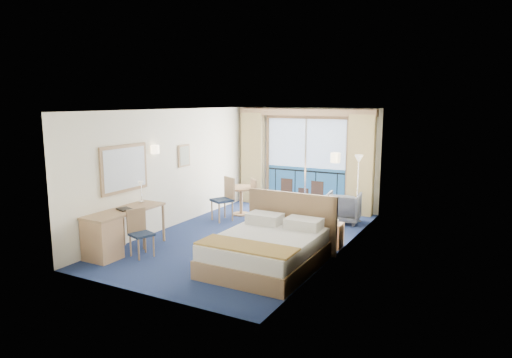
{
  "coord_description": "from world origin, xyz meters",
  "views": [
    {
      "loc": [
        4.58,
        -8.17,
        2.89
      ],
      "look_at": [
        0.09,
        0.2,
        1.25
      ],
      "focal_mm": 32.0,
      "sensor_mm": 36.0,
      "label": 1
    }
  ],
  "objects_px": {
    "round_table": "(241,194)",
    "bed": "(268,249)",
    "nightstand": "(332,235)",
    "floor_lamp": "(358,171)",
    "armchair": "(343,207)",
    "desk": "(107,234)",
    "table_chair_a": "(258,196)",
    "desk_chair": "(139,230)",
    "table_chair_b": "(225,196)"
  },
  "relations": [
    {
      "from": "desk",
      "to": "nightstand",
      "type": "bearing_deg",
      "value": 36.24
    },
    {
      "from": "bed",
      "to": "desk_chair",
      "type": "relative_size",
      "value": 2.45
    },
    {
      "from": "nightstand",
      "to": "round_table",
      "type": "height_order",
      "value": "round_table"
    },
    {
      "from": "table_chair_a",
      "to": "nightstand",
      "type": "bearing_deg",
      "value": -164.82
    },
    {
      "from": "desk",
      "to": "table_chair_a",
      "type": "relative_size",
      "value": 1.79
    },
    {
      "from": "round_table",
      "to": "table_chair_b",
      "type": "xyz_separation_m",
      "value": [
        -0.07,
        -0.64,
        0.05
      ]
    },
    {
      "from": "floor_lamp",
      "to": "round_table",
      "type": "bearing_deg",
      "value": -166.28
    },
    {
      "from": "armchair",
      "to": "desk_chair",
      "type": "relative_size",
      "value": 0.89
    },
    {
      "from": "floor_lamp",
      "to": "table_chair_a",
      "type": "xyz_separation_m",
      "value": [
        -2.32,
        -0.7,
        -0.68
      ]
    },
    {
      "from": "nightstand",
      "to": "table_chair_a",
      "type": "distance_m",
      "value": 2.82
    },
    {
      "from": "bed",
      "to": "table_chair_b",
      "type": "height_order",
      "value": "bed"
    },
    {
      "from": "round_table",
      "to": "table_chair_b",
      "type": "bearing_deg",
      "value": -96.21
    },
    {
      "from": "bed",
      "to": "round_table",
      "type": "xyz_separation_m",
      "value": [
        -2.27,
        2.98,
        0.22
      ]
    },
    {
      "from": "table_chair_b",
      "to": "table_chair_a",
      "type": "bearing_deg",
      "value": 75.97
    },
    {
      "from": "floor_lamp",
      "to": "desk_chair",
      "type": "xyz_separation_m",
      "value": [
        -2.93,
        -4.3,
        -0.73
      ]
    },
    {
      "from": "desk",
      "to": "table_chair_a",
      "type": "distance_m",
      "value": 4.09
    },
    {
      "from": "floor_lamp",
      "to": "desk_chair",
      "type": "height_order",
      "value": "floor_lamp"
    },
    {
      "from": "round_table",
      "to": "table_chair_a",
      "type": "height_order",
      "value": "table_chair_a"
    },
    {
      "from": "round_table",
      "to": "nightstand",
      "type": "bearing_deg",
      "value": -25.82
    },
    {
      "from": "armchair",
      "to": "floor_lamp",
      "type": "bearing_deg",
      "value": -158.14
    },
    {
      "from": "nightstand",
      "to": "desk",
      "type": "distance_m",
      "value": 4.33
    },
    {
      "from": "table_chair_b",
      "to": "bed",
      "type": "bearing_deg",
      "value": -16.96
    },
    {
      "from": "nightstand",
      "to": "table_chair_a",
      "type": "relative_size",
      "value": 0.5
    },
    {
      "from": "bed",
      "to": "nightstand",
      "type": "relative_size",
      "value": 4.46
    },
    {
      "from": "table_chair_a",
      "to": "desk",
      "type": "bearing_deg",
      "value": 120.14
    },
    {
      "from": "desk",
      "to": "desk_chair",
      "type": "height_order",
      "value": "desk_chair"
    },
    {
      "from": "armchair",
      "to": "desk_chair",
      "type": "xyz_separation_m",
      "value": [
        -2.64,
        -4.14,
        0.14
      ]
    },
    {
      "from": "floor_lamp",
      "to": "table_chair_a",
      "type": "height_order",
      "value": "floor_lamp"
    },
    {
      "from": "floor_lamp",
      "to": "table_chair_a",
      "type": "bearing_deg",
      "value": -163.14
    },
    {
      "from": "desk_chair",
      "to": "table_chair_b",
      "type": "xyz_separation_m",
      "value": [
        0.04,
        2.97,
        0.09
      ]
    },
    {
      "from": "nightstand",
      "to": "bed",
      "type": "bearing_deg",
      "value": -112.54
    },
    {
      "from": "round_table",
      "to": "table_chair_a",
      "type": "relative_size",
      "value": 0.83
    },
    {
      "from": "table_chair_b",
      "to": "desk",
      "type": "bearing_deg",
      "value": -70.41
    },
    {
      "from": "round_table",
      "to": "table_chair_b",
      "type": "relative_size",
      "value": 0.76
    },
    {
      "from": "armchair",
      "to": "table_chair_a",
      "type": "relative_size",
      "value": 0.81
    },
    {
      "from": "armchair",
      "to": "desk_chair",
      "type": "distance_m",
      "value": 4.91
    },
    {
      "from": "armchair",
      "to": "table_chair_b",
      "type": "height_order",
      "value": "table_chair_b"
    },
    {
      "from": "desk_chair",
      "to": "table_chair_b",
      "type": "relative_size",
      "value": 0.85
    },
    {
      "from": "round_table",
      "to": "bed",
      "type": "bearing_deg",
      "value": -52.71
    },
    {
      "from": "nightstand",
      "to": "floor_lamp",
      "type": "xyz_separation_m",
      "value": [
        -0.11,
        2.1,
        0.99
      ]
    },
    {
      "from": "floor_lamp",
      "to": "round_table",
      "type": "xyz_separation_m",
      "value": [
        -2.82,
        -0.69,
        -0.69
      ]
    },
    {
      "from": "floor_lamp",
      "to": "desk",
      "type": "relative_size",
      "value": 0.94
    },
    {
      "from": "armchair",
      "to": "floor_lamp",
      "type": "xyz_separation_m",
      "value": [
        0.29,
        0.16,
        0.87
      ]
    },
    {
      "from": "desk",
      "to": "desk_chair",
      "type": "distance_m",
      "value": 0.58
    },
    {
      "from": "bed",
      "to": "table_chair_b",
      "type": "relative_size",
      "value": 2.08
    },
    {
      "from": "armchair",
      "to": "desk",
      "type": "relative_size",
      "value": 0.46
    },
    {
      "from": "armchair",
      "to": "floor_lamp",
      "type": "relative_size",
      "value": 0.49
    },
    {
      "from": "table_chair_a",
      "to": "table_chair_b",
      "type": "bearing_deg",
      "value": 93.09
    },
    {
      "from": "round_table",
      "to": "table_chair_a",
      "type": "xyz_separation_m",
      "value": [
        0.5,
        -0.02,
        0.0
      ]
    },
    {
      "from": "desk",
      "to": "round_table",
      "type": "bearing_deg",
      "value": 81.93
    }
  ]
}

